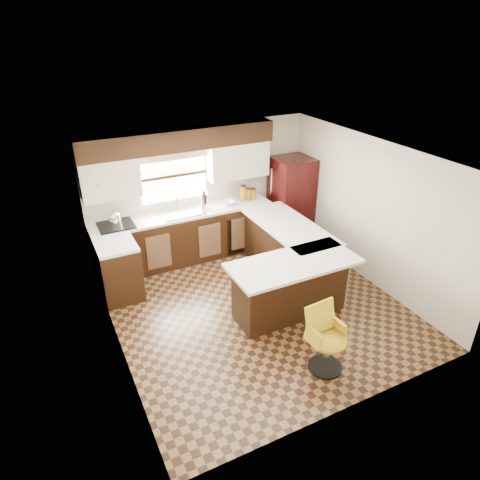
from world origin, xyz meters
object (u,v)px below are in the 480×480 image
peninsula_return (290,288)px  bar_chair (328,341)px  refrigerator (291,200)px  peninsula_long (285,252)px

peninsula_return → bar_chair: bearing=-99.8°
refrigerator → bar_chair: 3.69m
peninsula_long → bar_chair: (-0.73, -2.19, -0.00)m
peninsula_return → refrigerator: size_ratio=0.98×
refrigerator → peninsula_long: bearing=-125.7°
peninsula_long → refrigerator: 1.46m
peninsula_long → refrigerator: bearing=54.3°
refrigerator → bar_chair: refrigerator is taller
peninsula_return → bar_chair: (-0.21, -1.21, -0.00)m
refrigerator → peninsula_return: bearing=-122.4°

